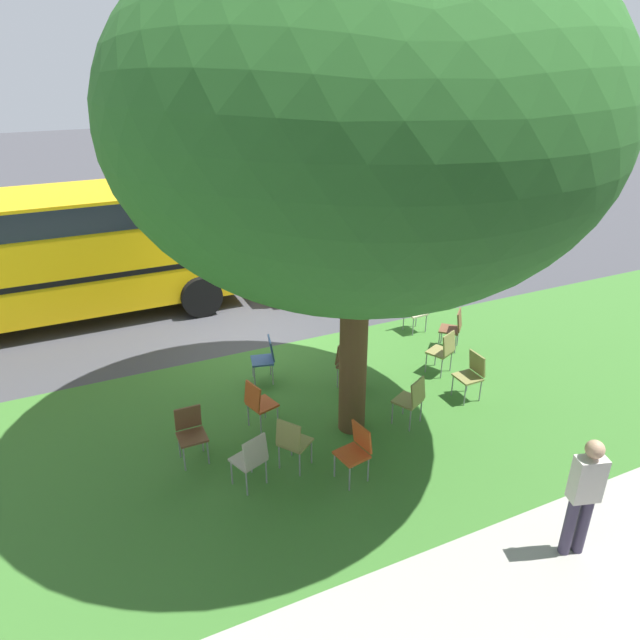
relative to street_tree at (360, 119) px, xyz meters
The scene contains 17 objects.
ground 6.01m from the street_tree, 81.20° to the right, with size 80.00×80.00×0.00m, color #424247.
grass_verge 4.92m from the street_tree, 25.86° to the right, with size 48.00×6.00×0.01m, color #3D752D.
street_tree is the anchor object (origin of this frame).
chair_0 5.92m from the street_tree, 137.50° to the right, with size 0.46×0.46×0.88m.
chair_1 4.63m from the street_tree, 23.37° to the right, with size 0.52×0.51×0.88m.
chair_2 4.55m from the street_tree, 64.89° to the left, with size 0.49×0.48×0.88m.
chair_3 5.06m from the street_tree, 160.63° to the right, with size 0.55×0.55×0.88m.
chair_4 4.84m from the street_tree, 19.26° to the left, with size 0.54×0.54×0.88m.
chair_5 4.48m from the street_tree, 159.94° to the left, with size 0.56×0.56×0.88m.
chair_6 5.09m from the street_tree, ahead, with size 0.42×0.42×0.88m.
chair_7 4.58m from the street_tree, 113.15° to the right, with size 0.59×0.59×0.88m.
chair_8 4.96m from the street_tree, behind, with size 0.43×0.42×0.88m.
chair_9 4.59m from the street_tree, 23.86° to the left, with size 0.58×0.58×0.88m.
chair_10 4.87m from the street_tree, 69.08° to the right, with size 0.50×0.50×0.88m.
chair_11 5.64m from the street_tree, 153.57° to the right, with size 0.59×0.59×0.88m.
parked_car 7.56m from the street_tree, 111.90° to the right, with size 3.70×1.92×1.65m.
pedestrian_0 5.44m from the street_tree, 110.16° to the left, with size 0.40×0.29×1.69m.
Camera 1 is at (3.28, 10.50, 5.74)m, focal length 32.54 mm.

